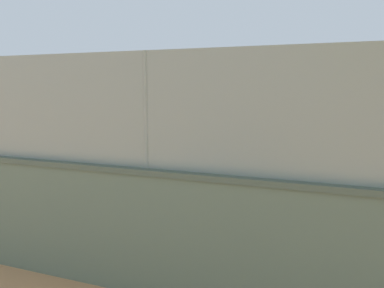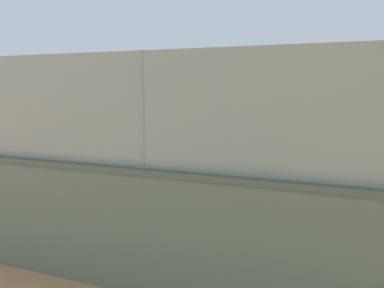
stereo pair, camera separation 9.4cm
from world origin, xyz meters
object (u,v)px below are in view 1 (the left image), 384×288
object	(u,v)px
player_crossing_court	(110,154)
player_baseline_waiting	(297,131)
player_at_service_line	(208,138)
spare_ball_by_wall	(149,264)
sports_ball	(211,166)

from	to	relation	value
player_crossing_court	player_baseline_waiting	size ratio (longest dim) A/B	0.88
player_crossing_court	player_baseline_waiting	distance (m)	9.54
player_at_service_line	spare_ball_by_wall	distance (m)	9.97
player_baseline_waiting	sports_ball	bearing A→B (deg)	67.78
sports_ball	spare_ball_by_wall	xyz separation A→B (m)	(-2.07, 8.16, -0.05)
player_at_service_line	sports_ball	world-z (taller)	player_at_service_line
player_crossing_court	sports_ball	world-z (taller)	player_crossing_court
player_crossing_court	sports_ball	distance (m)	3.91
spare_ball_by_wall	player_baseline_waiting	bearing A→B (deg)	-90.48
player_at_service_line	sports_ball	distance (m)	1.75
player_baseline_waiting	sports_ball	size ratio (longest dim) A/B	7.27
player_at_service_line	sports_ball	bearing A→B (deg)	116.46
player_crossing_court	player_baseline_waiting	bearing A→B (deg)	-117.98
player_baseline_waiting	sports_ball	world-z (taller)	player_baseline_waiting
player_crossing_court	sports_ball	size ratio (longest dim) A/B	6.41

